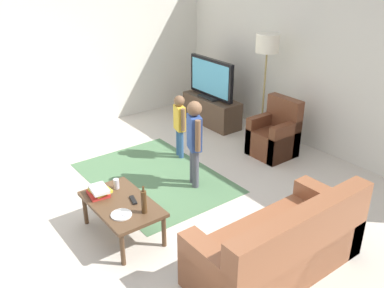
# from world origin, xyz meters

# --- Properties ---
(ground) EXTENTS (7.80, 7.80, 0.00)m
(ground) POSITION_xyz_m (0.00, 0.00, 0.00)
(ground) COLOR beige
(wall_back) EXTENTS (6.00, 0.12, 2.70)m
(wall_back) POSITION_xyz_m (0.00, 3.00, 1.35)
(wall_back) COLOR silver
(wall_back) RESTS_ON ground
(wall_left) EXTENTS (0.12, 6.00, 2.70)m
(wall_left) POSITION_xyz_m (-3.00, 0.00, 1.35)
(wall_left) COLOR silver
(wall_left) RESTS_ON ground
(area_rug) EXTENTS (2.20, 1.60, 0.01)m
(area_rug) POSITION_xyz_m (-0.53, 0.34, 0.00)
(area_rug) COLOR #4C724C
(area_rug) RESTS_ON ground
(tv_stand) EXTENTS (1.20, 0.44, 0.50)m
(tv_stand) POSITION_xyz_m (-1.65, 2.30, 0.24)
(tv_stand) COLOR #4C3828
(tv_stand) RESTS_ON ground
(tv) EXTENTS (1.10, 0.28, 0.71)m
(tv) POSITION_xyz_m (-1.65, 2.28, 0.85)
(tv) COLOR black
(tv) RESTS_ON tv_stand
(couch) EXTENTS (0.80, 1.80, 0.86)m
(couch) POSITION_xyz_m (1.85, 0.30, 0.29)
(couch) COLOR brown
(couch) RESTS_ON ground
(armchair) EXTENTS (0.60, 0.60, 0.90)m
(armchair) POSITION_xyz_m (-0.04, 2.26, 0.30)
(armchair) COLOR brown
(armchair) RESTS_ON ground
(floor_lamp) EXTENTS (0.36, 0.36, 1.78)m
(floor_lamp) POSITION_xyz_m (-0.53, 2.45, 1.54)
(floor_lamp) COLOR #262626
(floor_lamp) RESTS_ON ground
(child_near_tv) EXTENTS (0.33, 0.16, 0.99)m
(child_near_tv) POSITION_xyz_m (-0.87, 1.02, 0.60)
(child_near_tv) COLOR #33598C
(child_near_tv) RESTS_ON ground
(child_center) EXTENTS (0.38, 0.23, 1.20)m
(child_center) POSITION_xyz_m (-0.04, 0.67, 0.72)
(child_center) COLOR #4C4C59
(child_center) RESTS_ON ground
(coffee_table) EXTENTS (1.00, 0.60, 0.42)m
(coffee_table) POSITION_xyz_m (0.35, -0.64, 0.37)
(coffee_table) COLOR #513823
(coffee_table) RESTS_ON ground
(book_stack) EXTENTS (0.29, 0.25, 0.10)m
(book_stack) POSITION_xyz_m (0.07, -0.76, 0.47)
(book_stack) COLOR red
(book_stack) RESTS_ON coffee_table
(bottle) EXTENTS (0.06, 0.06, 0.32)m
(bottle) POSITION_xyz_m (0.67, -0.54, 0.55)
(bottle) COLOR #4C3319
(bottle) RESTS_ON coffee_table
(tv_remote) EXTENTS (0.18, 0.09, 0.02)m
(tv_remote) POSITION_xyz_m (0.40, -0.52, 0.43)
(tv_remote) COLOR black
(tv_remote) RESTS_ON coffee_table
(soda_can) EXTENTS (0.07, 0.07, 0.12)m
(soda_can) POSITION_xyz_m (0.05, -0.54, 0.48)
(soda_can) COLOR silver
(soda_can) RESTS_ON coffee_table
(plate) EXTENTS (0.22, 0.22, 0.02)m
(plate) POSITION_xyz_m (0.57, -0.76, 0.43)
(plate) COLOR white
(plate) RESTS_ON coffee_table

